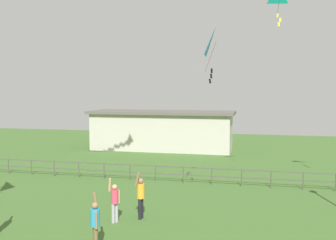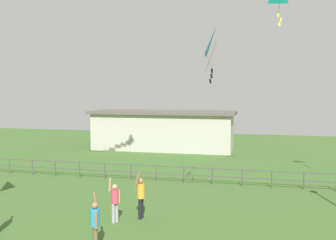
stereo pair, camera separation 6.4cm
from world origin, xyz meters
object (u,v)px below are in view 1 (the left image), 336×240
at_px(person_0, 95,222).
at_px(kite_2, 216,43).
at_px(person_1, 115,200).
at_px(person_2, 141,195).

xyz_separation_m(person_0, kite_2, (3.43, 4.94, 6.38)).
bearing_deg(person_1, kite_2, 30.34).
bearing_deg(person_2, kite_2, 27.73).
bearing_deg(person_0, person_1, 97.31).
distance_m(person_0, person_2, 3.46).
height_order(person_0, kite_2, kite_2).
xyz_separation_m(person_0, person_2, (0.53, 3.42, 0.04)).
relative_size(person_0, person_1, 1.05).
relative_size(person_1, person_2, 0.92).
distance_m(person_1, kite_2, 7.77).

